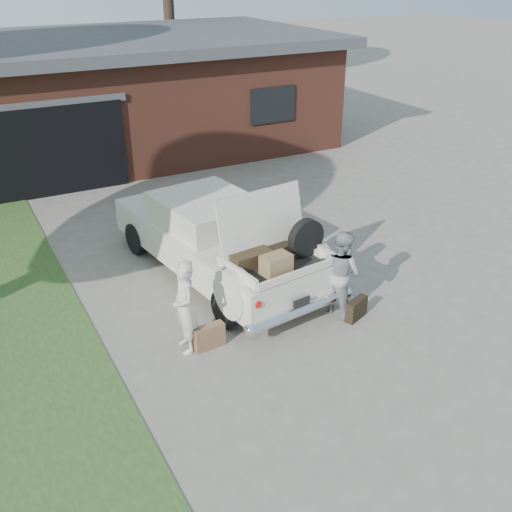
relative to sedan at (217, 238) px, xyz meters
name	(u,v)px	position (x,y,z in m)	size (l,w,h in m)	color
ground	(274,333)	(-0.07, -2.25, -0.73)	(90.00, 90.00, 0.00)	gray
house	(116,92)	(0.91, 9.23, 0.94)	(12.80, 7.80, 3.30)	brown
sedan	(217,238)	(0.00, 0.00, 0.00)	(2.54, 5.17, 2.04)	beige
woman_left	(185,307)	(-1.46, -2.00, 0.01)	(0.54, 0.35, 1.48)	beige
woman_right	(341,273)	(1.21, -2.20, 0.01)	(0.72, 0.56, 1.47)	gray
suitcase_left	(209,337)	(-1.15, -2.13, -0.54)	(0.50, 0.16, 0.38)	brown
suitcase_right	(356,309)	(1.33, -2.52, -0.55)	(0.46, 0.15, 0.35)	black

